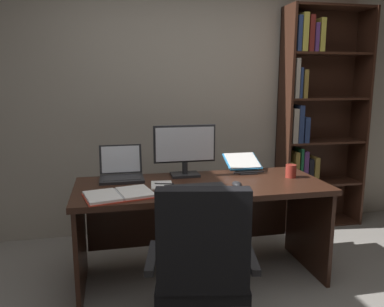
{
  "coord_description": "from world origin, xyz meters",
  "views": [
    {
      "loc": [
        -0.75,
        -1.81,
        1.5
      ],
      "look_at": [
        -0.21,
        0.76,
        0.99
      ],
      "focal_mm": 35.54,
      "sensor_mm": 36.0,
      "label": 1
    }
  ],
  "objects_px": {
    "computer_mouse": "(237,184)",
    "coffee_mug": "(291,171)",
    "bookshelf": "(313,120)",
    "reading_stand_with_book": "(243,163)",
    "desk": "(199,206)",
    "monitor": "(185,150)",
    "office_chair": "(202,281)",
    "open_binder": "(119,195)",
    "keyboard": "(196,188)",
    "notepad": "(162,185)",
    "pen": "(164,184)",
    "laptop": "(121,172)"
  },
  "relations": [
    {
      "from": "bookshelf",
      "to": "coffee_mug",
      "type": "height_order",
      "value": "bookshelf"
    },
    {
      "from": "computer_mouse",
      "to": "keyboard",
      "type": "bearing_deg",
      "value": 180.0
    },
    {
      "from": "office_chair",
      "to": "bookshelf",
      "type": "bearing_deg",
      "value": 57.68
    },
    {
      "from": "desk",
      "to": "open_binder",
      "type": "xyz_separation_m",
      "value": [
        -0.6,
        -0.28,
        0.21
      ]
    },
    {
      "from": "monitor",
      "to": "open_binder",
      "type": "relative_size",
      "value": 1.0
    },
    {
      "from": "computer_mouse",
      "to": "reading_stand_with_book",
      "type": "xyz_separation_m",
      "value": [
        0.21,
        0.47,
        0.05
      ]
    },
    {
      "from": "keyboard",
      "to": "computer_mouse",
      "type": "bearing_deg",
      "value": 0.0
    },
    {
      "from": "computer_mouse",
      "to": "coffee_mug",
      "type": "bearing_deg",
      "value": 19.21
    },
    {
      "from": "notepad",
      "to": "desk",
      "type": "bearing_deg",
      "value": 15.45
    },
    {
      "from": "office_chair",
      "to": "coffee_mug",
      "type": "distance_m",
      "value": 1.26
    },
    {
      "from": "bookshelf",
      "to": "open_binder",
      "type": "distance_m",
      "value": 2.26
    },
    {
      "from": "office_chair",
      "to": "computer_mouse",
      "type": "height_order",
      "value": "office_chair"
    },
    {
      "from": "bookshelf",
      "to": "open_binder",
      "type": "xyz_separation_m",
      "value": [
        -1.96,
        -1.06,
        -0.34
      ]
    },
    {
      "from": "monitor",
      "to": "open_binder",
      "type": "height_order",
      "value": "monitor"
    },
    {
      "from": "office_chair",
      "to": "desk",
      "type": "bearing_deg",
      "value": 89.36
    },
    {
      "from": "desk",
      "to": "laptop",
      "type": "xyz_separation_m",
      "value": [
        -0.57,
        0.17,
        0.25
      ]
    },
    {
      "from": "bookshelf",
      "to": "notepad",
      "type": "height_order",
      "value": "bookshelf"
    },
    {
      "from": "pen",
      "to": "keyboard",
      "type": "bearing_deg",
      "value": -36.05
    },
    {
      "from": "notepad",
      "to": "computer_mouse",
      "type": "bearing_deg",
      "value": -15.58
    },
    {
      "from": "open_binder",
      "to": "pen",
      "type": "height_order",
      "value": "open_binder"
    },
    {
      "from": "desk",
      "to": "computer_mouse",
      "type": "relative_size",
      "value": 17.55
    },
    {
      "from": "laptop",
      "to": "pen",
      "type": "relative_size",
      "value": 2.34
    },
    {
      "from": "office_chair",
      "to": "pen",
      "type": "xyz_separation_m",
      "value": [
        -0.1,
        0.76,
        0.35
      ]
    },
    {
      "from": "bookshelf",
      "to": "laptop",
      "type": "xyz_separation_m",
      "value": [
        -1.93,
        -0.61,
        -0.3
      ]
    },
    {
      "from": "bookshelf",
      "to": "laptop",
      "type": "bearing_deg",
      "value": -162.49
    },
    {
      "from": "laptop",
      "to": "computer_mouse",
      "type": "relative_size",
      "value": 3.15
    },
    {
      "from": "open_binder",
      "to": "coffee_mug",
      "type": "xyz_separation_m",
      "value": [
        1.32,
        0.22,
        0.04
      ]
    },
    {
      "from": "desk",
      "to": "monitor",
      "type": "distance_m",
      "value": 0.44
    },
    {
      "from": "desk",
      "to": "monitor",
      "type": "relative_size",
      "value": 3.73
    },
    {
      "from": "keyboard",
      "to": "notepad",
      "type": "height_order",
      "value": "keyboard"
    },
    {
      "from": "desk",
      "to": "bookshelf",
      "type": "relative_size",
      "value": 0.83
    },
    {
      "from": "bookshelf",
      "to": "coffee_mug",
      "type": "bearing_deg",
      "value": -127.46
    },
    {
      "from": "laptop",
      "to": "notepad",
      "type": "height_order",
      "value": "laptop"
    },
    {
      "from": "desk",
      "to": "bookshelf",
      "type": "height_order",
      "value": "bookshelf"
    },
    {
      "from": "coffee_mug",
      "to": "reading_stand_with_book",
      "type": "bearing_deg",
      "value": 134.89
    },
    {
      "from": "laptop",
      "to": "office_chair",
      "type": "bearing_deg",
      "value": -68.75
    },
    {
      "from": "bookshelf",
      "to": "keyboard",
      "type": "height_order",
      "value": "bookshelf"
    },
    {
      "from": "pen",
      "to": "monitor",
      "type": "bearing_deg",
      "value": 51.44
    },
    {
      "from": "computer_mouse",
      "to": "reading_stand_with_book",
      "type": "height_order",
      "value": "reading_stand_with_book"
    },
    {
      "from": "office_chair",
      "to": "keyboard",
      "type": "relative_size",
      "value": 2.31
    },
    {
      "from": "office_chair",
      "to": "pen",
      "type": "bearing_deg",
      "value": 108.58
    },
    {
      "from": "computer_mouse",
      "to": "pen",
      "type": "distance_m",
      "value": 0.52
    },
    {
      "from": "keyboard",
      "to": "pen",
      "type": "distance_m",
      "value": 0.25
    },
    {
      "from": "reading_stand_with_book",
      "to": "keyboard",
      "type": "bearing_deg",
      "value": -137.53
    },
    {
      "from": "notepad",
      "to": "coffee_mug",
      "type": "distance_m",
      "value": 1.02
    },
    {
      "from": "office_chair",
      "to": "reading_stand_with_book",
      "type": "height_order",
      "value": "office_chair"
    },
    {
      "from": "bookshelf",
      "to": "reading_stand_with_book",
      "type": "relative_size",
      "value": 7.4
    },
    {
      "from": "open_binder",
      "to": "bookshelf",
      "type": "bearing_deg",
      "value": 15.43
    },
    {
      "from": "computer_mouse",
      "to": "reading_stand_with_book",
      "type": "relative_size",
      "value": 0.35
    },
    {
      "from": "monitor",
      "to": "keyboard",
      "type": "height_order",
      "value": "monitor"
    }
  ]
}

